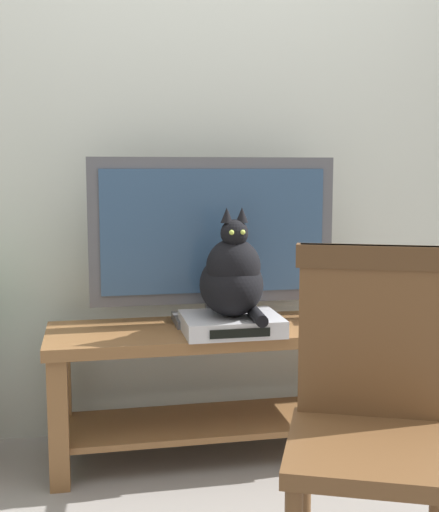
% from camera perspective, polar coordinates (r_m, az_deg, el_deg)
% --- Properties ---
extents(back_wall, '(7.00, 0.12, 2.80)m').
position_cam_1_polar(back_wall, '(2.88, -2.32, 12.94)').
color(back_wall, '#B7BCB2').
rests_on(back_wall, ground).
extents(tv_stand, '(1.30, 0.44, 0.52)m').
position_cam_1_polar(tv_stand, '(2.61, -0.22, -9.53)').
color(tv_stand, brown).
rests_on(tv_stand, ground).
extents(tv, '(0.97, 0.20, 0.65)m').
position_cam_1_polar(tv, '(2.59, -0.55, 1.74)').
color(tv, '#4C4C51').
rests_on(tv, tv_stand).
extents(media_box, '(0.36, 0.30, 0.06)m').
position_cam_1_polar(media_box, '(2.48, 1.02, -5.88)').
color(media_box, '#BCBCC1').
rests_on(media_box, tv_stand).
extents(cat, '(0.24, 0.36, 0.41)m').
position_cam_1_polar(cat, '(2.44, 1.13, -1.84)').
color(cat, black).
rests_on(cat, media_box).
extents(wooden_chair, '(0.53, 0.53, 0.93)m').
position_cam_1_polar(wooden_chair, '(1.70, 13.17, -12.65)').
color(wooden_chair, brown).
rests_on(wooden_chair, ground).
extents(book_stack, '(0.25, 0.18, 0.09)m').
position_cam_1_polar(book_stack, '(2.71, 10.23, -4.62)').
color(book_stack, beige).
rests_on(book_stack, tv_stand).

